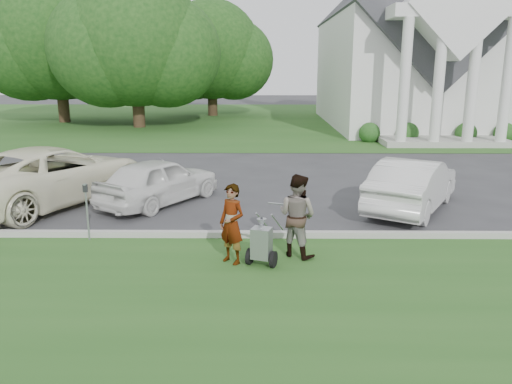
{
  "coord_description": "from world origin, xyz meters",
  "views": [
    {
      "loc": [
        -0.16,
        -10.22,
        3.78
      ],
      "look_at": [
        -0.26,
        0.0,
        1.21
      ],
      "focal_mm": 35.0,
      "sensor_mm": 36.0,
      "label": 1
    }
  ],
  "objects_px": {
    "person_left": "(232,225)",
    "car_d": "(412,184)",
    "church": "(405,32)",
    "tree_far": "(57,38)",
    "parking_meter_near": "(87,205)",
    "tree_back": "(211,54)",
    "striping_cart": "(262,244)",
    "car_a": "(53,175)",
    "car_b": "(159,181)",
    "person_right": "(297,216)",
    "tree_left": "(135,45)"
  },
  "relations": [
    {
      "from": "person_left",
      "to": "car_a",
      "type": "xyz_separation_m",
      "value": [
        -5.35,
        4.53,
        0.02
      ]
    },
    {
      "from": "church",
      "to": "striping_cart",
      "type": "bearing_deg",
      "value": -110.67
    },
    {
      "from": "person_left",
      "to": "person_right",
      "type": "bearing_deg",
      "value": 56.1
    },
    {
      "from": "car_a",
      "to": "parking_meter_near",
      "type": "bearing_deg",
      "value": 149.22
    },
    {
      "from": "tree_far",
      "to": "tree_back",
      "type": "bearing_deg",
      "value": 26.56
    },
    {
      "from": "church",
      "to": "parking_meter_near",
      "type": "xyz_separation_m",
      "value": [
        -13.0,
        -22.79,
        -5.12
      ]
    },
    {
      "from": "tree_far",
      "to": "person_left",
      "type": "height_order",
      "value": "tree_far"
    },
    {
      "from": "person_left",
      "to": "car_d",
      "type": "xyz_separation_m",
      "value": [
        4.67,
        3.88,
        -0.09
      ]
    },
    {
      "from": "car_a",
      "to": "car_b",
      "type": "height_order",
      "value": "car_a"
    },
    {
      "from": "person_left",
      "to": "person_right",
      "type": "distance_m",
      "value": 1.36
    },
    {
      "from": "person_left",
      "to": "car_d",
      "type": "bearing_deg",
      "value": 78.74
    },
    {
      "from": "car_d",
      "to": "tree_back",
      "type": "bearing_deg",
      "value": -42.8
    },
    {
      "from": "tree_left",
      "to": "tree_back",
      "type": "height_order",
      "value": "tree_left"
    },
    {
      "from": "tree_far",
      "to": "person_right",
      "type": "bearing_deg",
      "value": -60.27
    },
    {
      "from": "tree_left",
      "to": "tree_far",
      "type": "bearing_deg",
      "value": 153.44
    },
    {
      "from": "tree_far",
      "to": "car_d",
      "type": "bearing_deg",
      "value": -50.86
    },
    {
      "from": "tree_left",
      "to": "parking_meter_near",
      "type": "relative_size",
      "value": 8.13
    },
    {
      "from": "person_left",
      "to": "car_d",
      "type": "relative_size",
      "value": 0.37
    },
    {
      "from": "person_right",
      "to": "car_d",
      "type": "xyz_separation_m",
      "value": [
        3.37,
        3.48,
        -0.15
      ]
    },
    {
      "from": "tree_left",
      "to": "church",
      "type": "bearing_deg",
      "value": 3.79
    },
    {
      "from": "car_d",
      "to": "striping_cart",
      "type": "bearing_deg",
      "value": 75.36
    },
    {
      "from": "person_left",
      "to": "car_b",
      "type": "height_order",
      "value": "person_left"
    },
    {
      "from": "tree_back",
      "to": "person_left",
      "type": "xyz_separation_m",
      "value": [
        3.29,
        -30.95,
        -3.93
      ]
    },
    {
      "from": "person_left",
      "to": "striping_cart",
      "type": "bearing_deg",
      "value": 25.84
    },
    {
      "from": "tree_left",
      "to": "person_left",
      "type": "xyz_separation_m",
      "value": [
        7.29,
        -22.95,
        -4.32
      ]
    },
    {
      "from": "person_right",
      "to": "car_b",
      "type": "distance_m",
      "value": 5.42
    },
    {
      "from": "church",
      "to": "tree_back",
      "type": "distance_m",
      "value": 14.77
    },
    {
      "from": "striping_cart",
      "to": "car_b",
      "type": "distance_m",
      "value": 5.42
    },
    {
      "from": "person_left",
      "to": "parking_meter_near",
      "type": "height_order",
      "value": "person_left"
    },
    {
      "from": "tree_left",
      "to": "car_b",
      "type": "distance_m",
      "value": 19.68
    },
    {
      "from": "church",
      "to": "tree_far",
      "type": "relative_size",
      "value": 2.07
    },
    {
      "from": "tree_far",
      "to": "car_b",
      "type": "xyz_separation_m",
      "value": [
        10.98,
        -21.51,
        -5.03
      ]
    },
    {
      "from": "tree_far",
      "to": "striping_cart",
      "type": "xyz_separation_m",
      "value": [
        13.88,
        -26.08,
        -5.24
      ]
    },
    {
      "from": "tree_back",
      "to": "car_b",
      "type": "xyz_separation_m",
      "value": [
        0.98,
        -26.51,
        -4.06
      ]
    },
    {
      "from": "tree_back",
      "to": "car_d",
      "type": "height_order",
      "value": "tree_back"
    },
    {
      "from": "tree_far",
      "to": "car_d",
      "type": "height_order",
      "value": "tree_far"
    },
    {
      "from": "church",
      "to": "tree_far",
      "type": "distance_m",
      "value": 23.09
    },
    {
      "from": "person_left",
      "to": "church",
      "type": "bearing_deg",
      "value": 107.01
    },
    {
      "from": "tree_back",
      "to": "car_a",
      "type": "distance_m",
      "value": 26.78
    },
    {
      "from": "striping_cart",
      "to": "person_right",
      "type": "height_order",
      "value": "person_right"
    },
    {
      "from": "church",
      "to": "car_a",
      "type": "xyz_separation_m",
      "value": [
        -15.08,
        -19.54,
        -5.12
      ]
    },
    {
      "from": "car_a",
      "to": "car_b",
      "type": "relative_size",
      "value": 1.5
    },
    {
      "from": "parking_meter_near",
      "to": "car_d",
      "type": "height_order",
      "value": "car_d"
    },
    {
      "from": "parking_meter_near",
      "to": "car_a",
      "type": "height_order",
      "value": "car_a"
    },
    {
      "from": "tree_back",
      "to": "striping_cart",
      "type": "bearing_deg",
      "value": -82.89
    },
    {
      "from": "person_right",
      "to": "car_d",
      "type": "relative_size",
      "value": 0.4
    },
    {
      "from": "person_left",
      "to": "parking_meter_near",
      "type": "xyz_separation_m",
      "value": [
        -3.28,
        1.28,
        0.03
      ]
    },
    {
      "from": "person_right",
      "to": "tree_left",
      "type": "bearing_deg",
      "value": -32.52
    },
    {
      "from": "tree_far",
      "to": "striping_cart",
      "type": "bearing_deg",
      "value": -61.99
    },
    {
      "from": "tree_left",
      "to": "person_left",
      "type": "bearing_deg",
      "value": -72.37
    }
  ]
}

